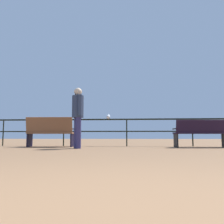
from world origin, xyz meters
name	(u,v)px	position (x,y,z in m)	size (l,w,h in m)	color
ground_plane	(93,222)	(0.00, 0.00, 0.00)	(60.00, 60.00, 0.00)	#876040
pier_railing	(127,126)	(0.00, 7.61, 0.73)	(23.05, 0.05, 0.98)	black
bench_near_left	(50,131)	(-2.54, 6.84, 0.53)	(1.55, 0.75, 0.98)	brown
bench_near_right	(201,132)	(2.38, 6.85, 0.49)	(1.70, 0.78, 0.87)	black
person_by_bench	(78,113)	(-1.41, 5.94, 1.03)	(0.34, 0.52, 1.79)	navy
seagull_on_rail	(108,117)	(-0.67, 7.63, 1.06)	(0.15, 0.37, 0.17)	white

